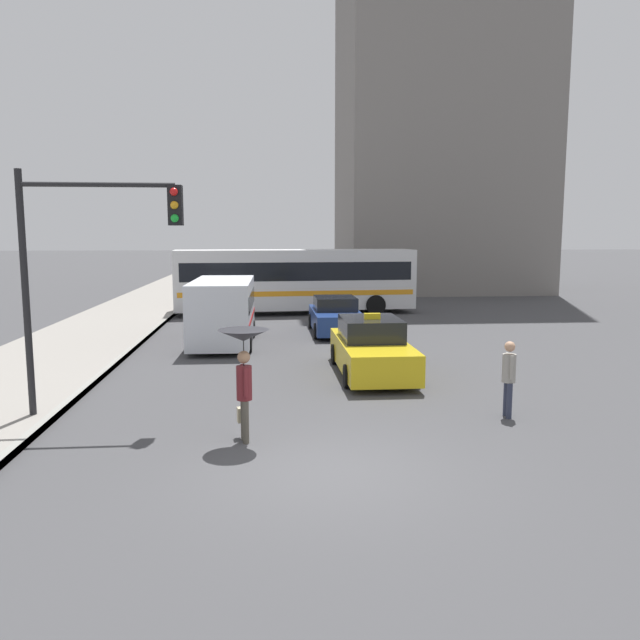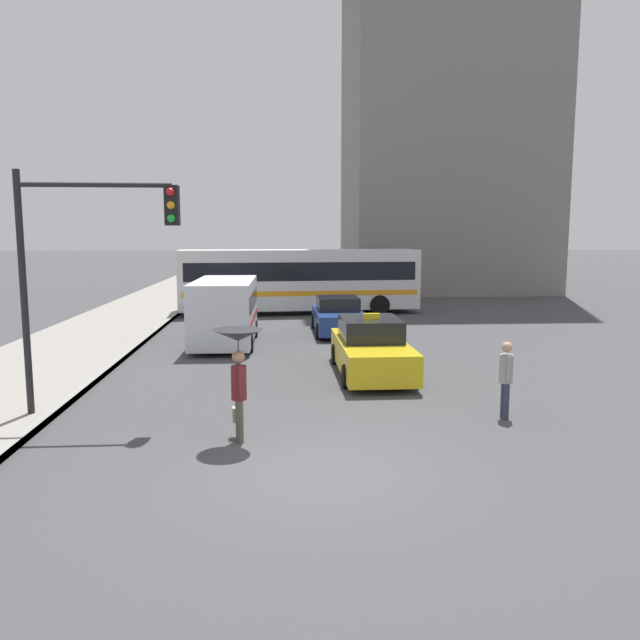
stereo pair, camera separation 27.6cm
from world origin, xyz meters
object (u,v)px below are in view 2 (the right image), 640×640
at_px(sedan_red, 338,316).
at_px(pedestrian_man, 506,374).
at_px(taxi, 371,349).
at_px(city_bus, 299,278).
at_px(pedestrian_with_umbrella, 238,354).
at_px(traffic_light, 88,248).
at_px(ambulance_van, 225,309).

height_order(sedan_red, pedestrian_man, pedestrian_man).
relative_size(taxi, city_bus, 0.41).
bearing_deg(pedestrian_with_umbrella, traffic_light, 51.54).
bearing_deg(pedestrian_man, pedestrian_with_umbrella, -73.37).
xyz_separation_m(pedestrian_man, traffic_light, (-8.57, 0.51, 2.62)).
distance_m(sedan_red, ambulance_van, 4.83).
height_order(taxi, pedestrian_man, taxi).
xyz_separation_m(city_bus, pedestrian_man, (3.64, -18.06, -0.79)).
relative_size(ambulance_van, traffic_light, 1.03).
bearing_deg(sedan_red, pedestrian_with_umbrella, 76.28).
distance_m(taxi, pedestrian_with_umbrella, 6.46).
xyz_separation_m(sedan_red, ambulance_van, (-4.22, -2.27, 0.61)).
bearing_deg(ambulance_van, taxi, 131.73).
distance_m(pedestrian_with_umbrella, pedestrian_man, 5.65).
height_order(pedestrian_with_umbrella, traffic_light, traffic_light).
distance_m(ambulance_van, pedestrian_with_umbrella, 10.63).
relative_size(sedan_red, traffic_light, 0.85).
height_order(sedan_red, city_bus, city_bus).
xyz_separation_m(taxi, traffic_light, (-6.39, -3.84, 2.86)).
distance_m(ambulance_van, traffic_light, 9.44).
bearing_deg(sedan_red, city_bus, -78.57).
distance_m(city_bus, pedestrian_with_umbrella, 19.26).
bearing_deg(city_bus, pedestrian_man, -172.78).
bearing_deg(sedan_red, taxi, 91.41).
xyz_separation_m(city_bus, traffic_light, (-4.92, -17.55, 1.83)).
height_order(city_bus, pedestrian_with_umbrella, city_bus).
bearing_deg(city_bus, ambulance_van, 156.97).
relative_size(city_bus, pedestrian_man, 7.19).
distance_m(taxi, ambulance_van, 6.76).
xyz_separation_m(ambulance_van, traffic_light, (-1.98, -8.94, 2.30)).
distance_m(ambulance_van, city_bus, 9.11).
relative_size(ambulance_van, pedestrian_man, 3.23).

